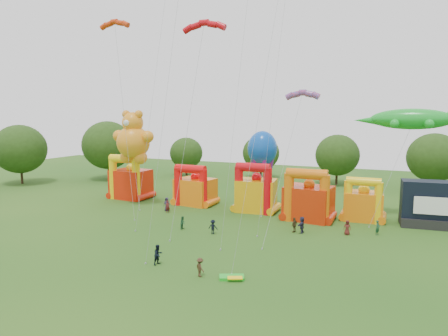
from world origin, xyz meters
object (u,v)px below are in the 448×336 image
at_px(teddy_bear_kite, 134,150).
at_px(spectator_4, 294,225).
at_px(bouncy_castle_2, 256,193).
at_px(stage_trailer, 441,205).
at_px(gecko_kite, 396,162).
at_px(octopus_kite, 262,168).
at_px(spectator_0, 167,204).
at_px(bouncy_castle_0, 130,182).

xyz_separation_m(teddy_bear_kite, spectator_4, (24.53, -4.02, -7.43)).
xyz_separation_m(bouncy_castle_2, teddy_bear_kite, (-17.26, -3.80, 5.69)).
bearing_deg(stage_trailer, teddy_bear_kite, -173.13).
xyz_separation_m(gecko_kite, spectator_4, (-10.22, -9.09, -6.67)).
bearing_deg(octopus_kite, spectator_0, -148.46).
bearing_deg(spectator_4, bouncy_castle_0, -86.12).
relative_size(octopus_kite, spectator_0, 5.84).
bearing_deg(gecko_kite, spectator_4, -138.35).
height_order(gecko_kite, spectator_4, gecko_kite).
bearing_deg(spectator_0, gecko_kite, 4.59).
xyz_separation_m(bouncy_castle_2, octopus_kite, (0.09, 2.41, 3.19)).
height_order(gecko_kite, octopus_kite, gecko_kite).
bearing_deg(spectator_4, stage_trailer, 139.90).
relative_size(teddy_bear_kite, spectator_0, 7.40).
height_order(bouncy_castle_0, octopus_kite, octopus_kite).
xyz_separation_m(stage_trailer, gecko_kite, (-5.19, 0.26, 4.86)).
relative_size(bouncy_castle_0, bouncy_castle_2, 1.04).
bearing_deg(octopus_kite, teddy_bear_kite, -160.30).
distance_m(bouncy_castle_0, spectator_0, 11.32).
relative_size(teddy_bear_kite, spectator_4, 8.13).
xyz_separation_m(bouncy_castle_0, stage_trailer, (44.04, 0.52, -0.03)).
xyz_separation_m(bouncy_castle_0, spectator_4, (28.63, -8.31, -1.83)).
height_order(bouncy_castle_0, spectator_4, bouncy_castle_0).
bearing_deg(bouncy_castle_2, bouncy_castle_0, 178.68).
distance_m(bouncy_castle_0, bouncy_castle_2, 21.36).
bearing_deg(spectator_0, teddy_bear_kite, 164.68).
bearing_deg(stage_trailer, bouncy_castle_2, -177.44).
distance_m(bouncy_castle_2, teddy_bear_kite, 18.57).
height_order(bouncy_castle_2, teddy_bear_kite, teddy_bear_kite).
distance_m(bouncy_castle_0, gecko_kite, 39.16).
distance_m(bouncy_castle_2, stage_trailer, 22.70).
relative_size(bouncy_castle_0, gecko_kite, 0.50).
bearing_deg(stage_trailer, octopus_kite, 176.46).
xyz_separation_m(bouncy_castle_0, spectator_0, (9.93, -5.15, -1.75)).
height_order(bouncy_castle_2, octopus_kite, octopus_kite).
bearing_deg(teddy_bear_kite, octopus_kite, 19.70).
distance_m(stage_trailer, gecko_kite, 7.12).
distance_m(stage_trailer, spectator_4, 17.86).
bearing_deg(spectator_0, spectator_4, -16.61).
xyz_separation_m(octopus_kite, spectator_4, (7.18, -10.23, -4.94)).
distance_m(bouncy_castle_2, spectator_0, 12.45).
bearing_deg(octopus_kite, bouncy_castle_0, -174.88).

